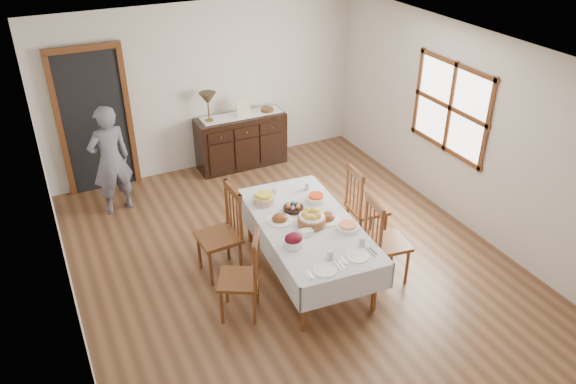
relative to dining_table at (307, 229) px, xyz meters
name	(u,v)px	position (x,y,z in m)	size (l,w,h in m)	color
ground	(292,262)	(-0.07, 0.27, -0.63)	(6.00, 6.00, 0.00)	brown
room_shell	(264,130)	(-0.21, 0.69, 1.01)	(5.02, 6.02, 2.65)	silver
dining_table	(307,229)	(0.00, 0.00, 0.00)	(1.21, 2.15, 0.71)	silver
chair_left_near	(244,275)	(-0.93, -0.33, -0.11)	(0.58, 0.58, 1.03)	#5E3218
chair_left_far	(223,231)	(-0.86, 0.48, -0.06)	(0.48, 0.48, 1.12)	#5E3218
chair_right_near	(384,239)	(0.75, -0.46, -0.08)	(0.51, 0.51, 1.08)	#5E3218
chair_right_far	(363,205)	(0.95, 0.29, -0.08)	(0.49, 0.49, 1.07)	#5E3218
sideboard	(241,141)	(0.37, 2.98, -0.20)	(1.42, 0.52, 0.85)	black
person	(110,157)	(-1.74, 2.46, 0.21)	(0.52, 0.33, 1.67)	slate
bread_basket	(312,219)	(0.02, -0.05, 0.16)	(0.32, 0.32, 0.18)	brown
egg_basket	(293,208)	(-0.02, 0.32, 0.12)	(0.24, 0.24, 0.10)	black
ham_platter_a	(280,219)	(-0.27, 0.17, 0.12)	(0.30, 0.30, 0.11)	white
ham_platter_b	(327,218)	(0.23, -0.04, 0.12)	(0.31, 0.31, 0.11)	white
beet_bowl	(294,240)	(-0.34, -0.33, 0.15)	(0.22, 0.22, 0.15)	white
carrot_bowl	(316,198)	(0.32, 0.39, 0.13)	(0.23, 0.23, 0.09)	white
pineapple_bowl	(264,199)	(-0.26, 0.63, 0.15)	(0.26, 0.26, 0.13)	tan
casserole_dish	(348,227)	(0.34, -0.31, 0.12)	(0.26, 0.26, 0.07)	white
butter_dish	(306,232)	(-0.13, -0.21, 0.12)	(0.15, 0.10, 0.07)	white
setting_left	(326,265)	(-0.21, -0.80, 0.11)	(0.43, 0.31, 0.10)	white
setting_right	(359,251)	(0.22, -0.74, 0.11)	(0.43, 0.31, 0.10)	white
glass_far_a	(274,192)	(-0.08, 0.72, 0.14)	(0.07, 0.07, 0.11)	silver
glass_far_b	(308,186)	(0.36, 0.68, 0.13)	(0.06, 0.06, 0.09)	silver
runner	(241,115)	(0.41, 3.02, 0.23)	(1.30, 0.35, 0.01)	white
table_lamp	(208,99)	(-0.13, 3.01, 0.58)	(0.26, 0.26, 0.46)	brown
picture_frame	(243,108)	(0.42, 2.95, 0.37)	(0.22, 0.08, 0.28)	beige
deco_bowl	(267,110)	(0.83, 2.98, 0.26)	(0.20, 0.20, 0.06)	#5E3218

